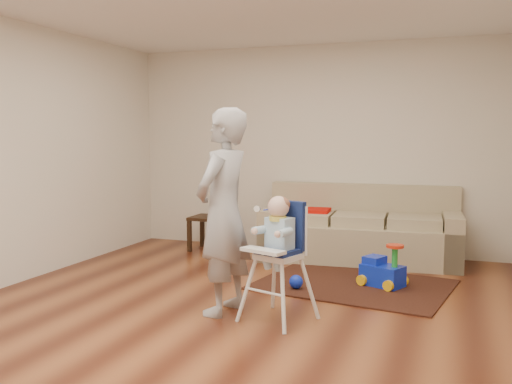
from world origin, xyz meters
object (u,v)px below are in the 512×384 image
(side_table, at_px, (209,233))
(ride_on_toy, at_px, (383,264))
(adult, at_px, (223,212))
(sofa, at_px, (360,224))
(high_chair, at_px, (278,261))
(toy_ball, at_px, (296,282))

(side_table, height_order, ride_on_toy, ride_on_toy)
(ride_on_toy, distance_m, adult, 1.88)
(sofa, relative_size, adult, 1.37)
(adult, bearing_deg, high_chair, 92.90)
(sofa, distance_m, ride_on_toy, 1.25)
(high_chair, xyz_separation_m, adult, (-0.51, 0.04, 0.38))
(side_table, distance_m, ride_on_toy, 2.66)
(sofa, relative_size, high_chair, 2.30)
(toy_ball, height_order, adult, adult)
(side_table, relative_size, adult, 0.26)
(high_chair, distance_m, adult, 0.63)
(toy_ball, relative_size, high_chair, 0.13)
(side_table, height_order, high_chair, high_chair)
(toy_ball, height_order, high_chair, high_chair)
(toy_ball, bearing_deg, adult, -114.03)
(high_chair, bearing_deg, toy_ball, 115.75)
(sofa, xyz_separation_m, high_chair, (-0.25, -2.50, 0.05))
(sofa, relative_size, toy_ball, 17.57)
(ride_on_toy, distance_m, high_chair, 1.53)
(sofa, distance_m, adult, 2.61)
(sofa, height_order, high_chair, high_chair)
(sofa, bearing_deg, adult, -111.02)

